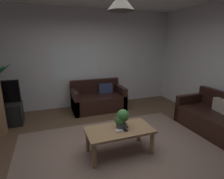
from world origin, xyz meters
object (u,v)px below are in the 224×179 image
at_px(couch_under_window, 98,100).
at_px(remote_on_table_1, 124,129).
at_px(couch_right_side, 215,119).
at_px(pendant_lamp, 121,2).
at_px(remote_on_table_0, 123,126).
at_px(tv_stand, 1,116).
at_px(book_on_table_0, 119,130).
at_px(coffee_table, 119,133).
at_px(potted_plant_on_table, 122,119).

height_order(couch_under_window, remote_on_table_1, couch_under_window).
relative_size(couch_under_window, couch_right_side, 0.95).
distance_m(couch_right_side, pendant_lamp, 3.13).
bearing_deg(remote_on_table_0, remote_on_table_1, -155.04).
distance_m(couch_under_window, remote_on_table_1, 2.25).
bearing_deg(pendant_lamp, couch_under_window, 83.75).
xyz_separation_m(couch_under_window, tv_stand, (-2.39, -0.27, -0.03)).
bearing_deg(couch_right_side, book_on_table_0, -87.91).
bearing_deg(book_on_table_0, remote_on_table_1, 3.01).
xyz_separation_m(couch_right_side, tv_stand, (-4.41, 1.89, -0.03)).
distance_m(couch_under_window, couch_right_side, 2.95).
relative_size(remote_on_table_1, pendant_lamp, 0.33).
bearing_deg(couch_right_side, coffee_table, -89.39).
relative_size(couch_right_side, tv_stand, 1.71).
distance_m(book_on_table_0, potted_plant_on_table, 0.20).
height_order(couch_under_window, remote_on_table_0, couch_under_window).
bearing_deg(couch_under_window, coffee_table, -96.25).
relative_size(book_on_table_0, remote_on_table_1, 0.80).
xyz_separation_m(coffee_table, tv_stand, (-2.15, 1.91, -0.13)).
height_order(potted_plant_on_table, pendant_lamp, pendant_lamp).
bearing_deg(couch_under_window, book_on_table_0, -96.95).
relative_size(couch_under_window, book_on_table_0, 11.40).
xyz_separation_m(remote_on_table_0, potted_plant_on_table, (-0.04, -0.02, 0.16)).
bearing_deg(tv_stand, remote_on_table_1, -41.59).
xyz_separation_m(remote_on_table_1, tv_stand, (-2.22, 1.97, -0.22)).
relative_size(coffee_table, tv_stand, 1.26).
bearing_deg(coffee_table, remote_on_table_0, 27.50).
relative_size(tv_stand, pendant_lamp, 1.87).
bearing_deg(couch_right_side, potted_plant_on_table, -90.10).
xyz_separation_m(coffee_table, pendant_lamp, (-0.00, -0.00, 2.06)).
xyz_separation_m(couch_under_window, potted_plant_on_table, (-0.19, -2.16, 0.35)).
distance_m(couch_under_window, pendant_lamp, 3.09).
relative_size(remote_on_table_0, potted_plant_on_table, 0.48).
bearing_deg(potted_plant_on_table, couch_under_window, 85.07).
xyz_separation_m(couch_under_window, book_on_table_0, (-0.27, -2.24, 0.19)).
height_order(couch_under_window, couch_right_side, same).
height_order(remote_on_table_0, remote_on_table_1, same).
height_order(couch_right_side, book_on_table_0, couch_right_side).
distance_m(book_on_table_0, remote_on_table_1, 0.10).
distance_m(remote_on_table_1, tv_stand, 2.97).
xyz_separation_m(couch_right_side, pendant_lamp, (-2.25, -0.02, 2.17)).
xyz_separation_m(book_on_table_0, remote_on_table_0, (0.13, 0.11, 0.00)).
relative_size(couch_right_side, remote_on_table_0, 9.61).
xyz_separation_m(book_on_table_0, remote_on_table_1, (0.10, 0.01, 0.00)).
bearing_deg(remote_on_table_1, couch_right_side, -12.16).
bearing_deg(pendant_lamp, remote_on_table_0, 27.50).
bearing_deg(book_on_table_0, tv_stand, 137.07).
height_order(coffee_table, book_on_table_0, book_on_table_0).
xyz_separation_m(book_on_table_0, pendant_lamp, (0.03, 0.06, 1.98)).
distance_m(coffee_table, potted_plant_on_table, 0.25).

